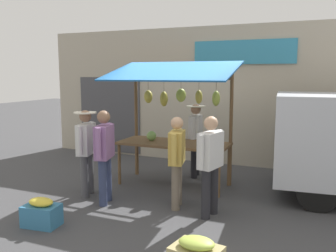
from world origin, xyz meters
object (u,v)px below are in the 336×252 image
Objects in this scene: market_stall at (174,109)px; produce_crate_side at (42,213)px; vendor_with_sunhat at (195,134)px; shopper_in_grey_tee at (104,150)px; shopper_with_ponytail at (210,160)px; shopper_with_shopping_bag at (86,146)px; shopper_in_striped_shirt at (177,156)px.

market_stall is 4.49× the size of produce_crate_side.
market_stall is 0.97m from vendor_with_sunhat.
market_stall is 1.74m from shopper_in_grey_tee.
shopper_with_ponytail is 2.66m from produce_crate_side.
vendor_with_sunhat is 2.86× the size of produce_crate_side.
shopper_with_ponytail is (-0.93, 2.05, -0.02)m from vendor_with_sunhat.
market_stall reaches higher than shopper_with_shopping_bag.
shopper_in_grey_tee is 1.26m from shopper_in_striped_shirt.
shopper_in_grey_tee reaches higher than shopper_with_ponytail.
shopper_with_shopping_bag is (0.52, -0.21, -0.01)m from shopper_in_grey_tee.
shopper_in_striped_shirt is 2.27m from produce_crate_side.
vendor_with_sunhat is 2.37m from shopper_in_grey_tee.
shopper_with_ponytail is 1.04× the size of shopper_in_striped_shirt.
shopper_with_shopping_bag reaches higher than shopper_in_striped_shirt.
shopper_in_striped_shirt is at bearing 113.96° from market_stall.
shopper_in_grey_tee is 2.92× the size of produce_crate_side.
shopper_with_ponytail is (-1.14, 1.34, -0.63)m from market_stall.
shopper_with_shopping_bag is (2.37, -0.07, 0.01)m from shopper_with_ponytail.
vendor_with_sunhat is 1.92m from shopper_in_striped_shirt.
vendor_with_sunhat is 2.25m from shopper_with_ponytail.
market_stall is at bearing -23.41° from vendor_with_sunhat.
shopper_in_grey_tee is at bearing -126.24° from shopper_with_shopping_bag.
shopper_in_grey_tee reaches higher than produce_crate_side.
shopper_with_shopping_bag is 1.75m from shopper_in_striped_shirt.
produce_crate_side is (1.04, 2.67, -1.35)m from market_stall.
market_stall reaches higher than vendor_with_sunhat.
shopper_with_ponytail is at bearing -148.67° from produce_crate_side.
shopper_in_grey_tee is at bearing -106.17° from produce_crate_side.
produce_crate_side is (-0.18, 1.40, -0.74)m from shopper_with_shopping_bag.
market_stall is at bearing -39.98° from shopper_in_grey_tee.
produce_crate_side is at bearing 68.62° from market_stall.
shopper_in_striped_shirt is (-0.52, 1.17, -0.67)m from market_stall.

